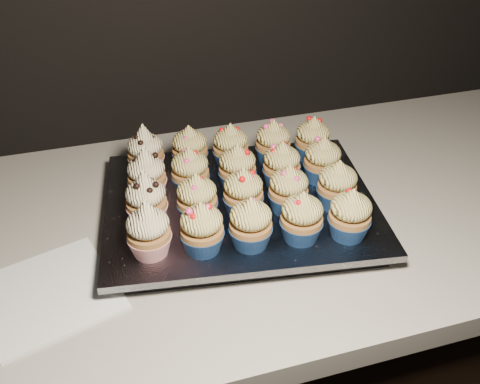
% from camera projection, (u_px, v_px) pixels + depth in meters
% --- Properties ---
extents(worktop, '(2.44, 0.64, 0.04)m').
position_uv_depth(worktop, '(189.00, 228.00, 0.90)').
color(worktop, beige).
rests_on(worktop, cabinet).
extents(napkin, '(0.21, 0.21, 0.00)m').
position_uv_depth(napkin, '(50.00, 293.00, 0.74)').
color(napkin, white).
rests_on(napkin, worktop).
extents(baking_tray, '(0.44, 0.36, 0.02)m').
position_uv_depth(baking_tray, '(240.00, 211.00, 0.88)').
color(baking_tray, black).
rests_on(baking_tray, worktop).
extents(foil_lining, '(0.48, 0.40, 0.01)m').
position_uv_depth(foil_lining, '(240.00, 203.00, 0.87)').
color(foil_lining, silver).
rests_on(foil_lining, baking_tray).
extents(cupcake_0, '(0.06, 0.06, 0.10)m').
position_uv_depth(cupcake_0, '(148.00, 231.00, 0.74)').
color(cupcake_0, '#AA1727').
rests_on(cupcake_0, foil_lining).
extents(cupcake_1, '(0.06, 0.06, 0.08)m').
position_uv_depth(cupcake_1, '(202.00, 229.00, 0.75)').
color(cupcake_1, navy).
rests_on(cupcake_1, foil_lining).
extents(cupcake_2, '(0.06, 0.06, 0.08)m').
position_uv_depth(cupcake_2, '(251.00, 224.00, 0.76)').
color(cupcake_2, navy).
rests_on(cupcake_2, foil_lining).
extents(cupcake_3, '(0.06, 0.06, 0.08)m').
position_uv_depth(cupcake_3, '(302.00, 218.00, 0.77)').
color(cupcake_3, navy).
rests_on(cupcake_3, foil_lining).
extents(cupcake_4, '(0.06, 0.06, 0.08)m').
position_uv_depth(cupcake_4, '(350.00, 215.00, 0.78)').
color(cupcake_4, navy).
rests_on(cupcake_4, foil_lining).
extents(cupcake_5, '(0.06, 0.06, 0.10)m').
position_uv_depth(cupcake_5, '(146.00, 200.00, 0.80)').
color(cupcake_5, '#AA1727').
rests_on(cupcake_5, foil_lining).
extents(cupcake_6, '(0.06, 0.06, 0.08)m').
position_uv_depth(cupcake_6, '(197.00, 199.00, 0.81)').
color(cupcake_6, navy).
rests_on(cupcake_6, foil_lining).
extents(cupcake_7, '(0.06, 0.06, 0.08)m').
position_uv_depth(cupcake_7, '(243.00, 193.00, 0.82)').
color(cupcake_7, navy).
rests_on(cupcake_7, foil_lining).
extents(cupcake_8, '(0.06, 0.06, 0.08)m').
position_uv_depth(cupcake_8, '(288.00, 190.00, 0.83)').
color(cupcake_8, navy).
rests_on(cupcake_8, foil_lining).
extents(cupcake_9, '(0.06, 0.06, 0.08)m').
position_uv_depth(cupcake_9, '(337.00, 186.00, 0.84)').
color(cupcake_9, navy).
rests_on(cupcake_9, foil_lining).
extents(cupcake_10, '(0.06, 0.06, 0.10)m').
position_uv_depth(cupcake_10, '(147.00, 175.00, 0.86)').
color(cupcake_10, '#AA1727').
rests_on(cupcake_10, foil_lining).
extents(cupcake_11, '(0.06, 0.06, 0.08)m').
position_uv_depth(cupcake_11, '(190.00, 172.00, 0.87)').
color(cupcake_11, navy).
rests_on(cupcake_11, foil_lining).
extents(cupcake_12, '(0.06, 0.06, 0.08)m').
position_uv_depth(cupcake_12, '(237.00, 168.00, 0.88)').
color(cupcake_12, navy).
rests_on(cupcake_12, foil_lining).
extents(cupcake_13, '(0.06, 0.06, 0.08)m').
position_uv_depth(cupcake_13, '(282.00, 166.00, 0.89)').
color(cupcake_13, navy).
rests_on(cupcake_13, foil_lining).
extents(cupcake_14, '(0.06, 0.06, 0.08)m').
position_uv_depth(cupcake_14, '(322.00, 161.00, 0.90)').
color(cupcake_14, navy).
rests_on(cupcake_14, foil_lining).
extents(cupcake_15, '(0.06, 0.06, 0.10)m').
position_uv_depth(cupcake_15, '(146.00, 152.00, 0.92)').
color(cupcake_15, '#AA1727').
rests_on(cupcake_15, foil_lining).
extents(cupcake_16, '(0.06, 0.06, 0.08)m').
position_uv_depth(cupcake_16, '(190.00, 149.00, 0.93)').
color(cupcake_16, navy).
rests_on(cupcake_16, foil_lining).
extents(cupcake_17, '(0.06, 0.06, 0.08)m').
position_uv_depth(cupcake_17, '(231.00, 147.00, 0.94)').
color(cupcake_17, navy).
rests_on(cupcake_17, foil_lining).
extents(cupcake_18, '(0.06, 0.06, 0.08)m').
position_uv_depth(cupcake_18, '(273.00, 143.00, 0.95)').
color(cupcake_18, navy).
rests_on(cupcake_18, foil_lining).
extents(cupcake_19, '(0.06, 0.06, 0.08)m').
position_uv_depth(cupcake_19, '(313.00, 140.00, 0.96)').
color(cupcake_19, navy).
rests_on(cupcake_19, foil_lining).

